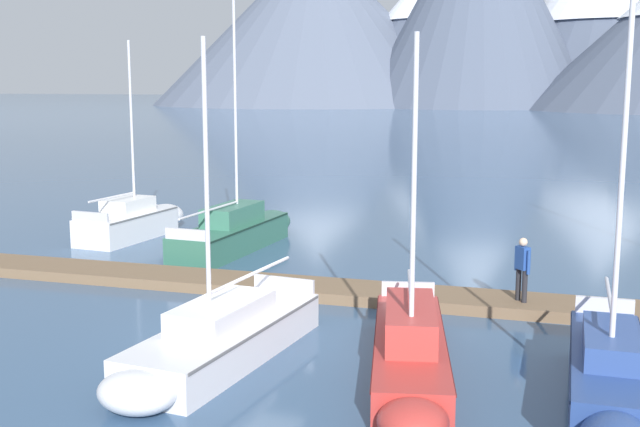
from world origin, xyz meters
The scene contains 11 objects.
ground_plane centered at (0.00, 0.00, 0.00)m, with size 700.00×700.00×0.00m, color #38567A.
mountain_west_summit centered at (-64.89, 197.44, 23.19)m, with size 90.60×90.60×45.03m.
mountain_central_massif centered at (-30.58, 205.20, 22.36)m, with size 69.81×69.81×42.44m.
mountain_east_summit centered at (12.49, 213.06, 25.91)m, with size 77.72×77.72×48.43m.
dock centered at (0.00, 4.00, 0.15)m, with size 29.44×2.77×0.30m.
sailboat_second_berth centered at (-8.93, 9.97, 0.64)m, with size 2.07×5.81×7.54m.
sailboat_mid_dock_port centered at (-4.22, 9.24, 0.65)m, with size 2.01×7.94×9.10m.
sailboat_mid_dock_starboard centered at (0.35, -2.01, 0.54)m, with size 2.36×6.97×6.86m.
sailboat_far_berth centered at (4.43, -1.50, 0.56)m, with size 2.90×7.28×6.88m.
sailboat_outer_slip centered at (8.22, -2.29, 0.64)m, with size 1.46×6.65×9.10m.
person_on_dock centered at (6.20, 4.04, 1.26)m, with size 0.42×0.46×1.69m.
Camera 1 is at (7.58, -16.76, 5.95)m, focal length 44.65 mm.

